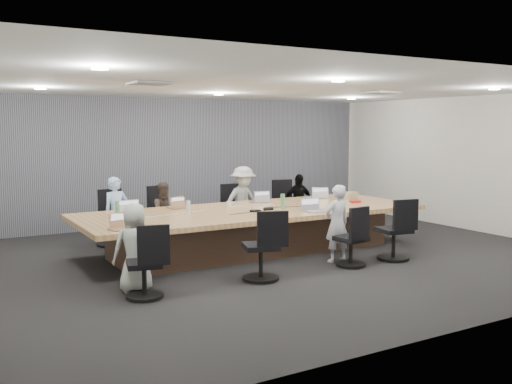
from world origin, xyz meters
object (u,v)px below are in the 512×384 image
laptop_1 (176,208)px  stapler (274,213)px  person_2 (243,201)px  chair_7 (394,235)px  laptop_2 (257,202)px  chair_4 (144,270)px  person_1 (165,213)px  chair_2 (235,214)px  person_6 (337,223)px  laptop_3 (314,197)px  person_3 (298,202)px  laptop_4 (122,229)px  mug_brown (129,218)px  chair_3 (289,208)px  chair_5 (261,252)px  chair_6 (351,243)px  canvas_bag (351,195)px  conference_table (253,229)px  person_4 (135,248)px  snack_packet (355,201)px  bottle_clear (188,208)px  laptop_6 (317,211)px  chair_0 (111,223)px  laptop_0 (126,211)px  person_0 (116,213)px  bottle_green_right (283,201)px  bottle_green_left (117,209)px  chair_1 (159,218)px

laptop_1 → stapler: 1.84m
person_2 → stapler: (-0.55, -2.03, 0.08)m
chair_7 → laptop_2: chair_7 is taller
chair_4 → person_1: (1.46, 3.05, 0.21)m
chair_2 → person_6: (0.23, -3.05, 0.23)m
laptop_2 → laptop_3: (1.32, 0.00, 0.00)m
person_3 → laptop_4: 4.92m
laptop_1 → mug_brown: mug_brown is taller
stapler → person_6: bearing=-40.2°
laptop_4 → laptop_1: bearing=36.6°
chair_3 → chair_5: size_ratio=1.04×
chair_6 → person_6: size_ratio=0.58×
canvas_bag → person_6: bearing=-134.8°
conference_table → laptop_2: 1.03m
person_4 → snack_packet: bearing=-163.1°
laptop_3 → bottle_clear: bearing=26.2°
person_3 → laptop_6: size_ratio=3.33×
laptop_3 → chair_4: bearing=41.1°
laptop_4 → chair_0: bearing=66.5°
chair_0 → person_4: size_ratio=0.72×
bottle_clear → laptop_6: bearing=-22.0°
chair_5 → snack_packet: (2.96, 1.50, 0.36)m
laptop_0 → chair_3: bearing=-167.3°
chair_4 → person_0: person_0 is taller
chair_6 → person_0: bearing=124.7°
bottle_green_right → chair_5: bearing=-131.6°
chair_0 → laptop_6: 3.75m
chair_0 → stapler: (2.00, -2.38, 0.35)m
chair_2 → chair_5: (-1.40, -3.40, 0.01)m
chair_4 → laptop_6: 3.47m
bottle_green_left → person_6: bearing=-30.8°
person_1 → laptop_3: size_ratio=3.26×
laptop_1 → laptop_3: (2.96, 0.00, 0.00)m
chair_6 → laptop_2: size_ratio=2.30×
chair_4 → person_6: 3.36m
chair_1 → chair_5: size_ratio=1.07×
chair_5 → stapler: 1.37m
conference_table → snack_packet: snack_packet is taller
person_6 → bottle_green_right: (-0.29, 1.15, 0.25)m
person_2 → bottle_clear: bearing=-152.6°
bottle_green_right → laptop_3: bearing=35.7°
person_0 → person_1: person_0 is taller
chair_0 → stapler: chair_0 is taller
chair_2 → laptop_0: size_ratio=2.24×
person_3 → mug_brown: size_ratio=11.01×
laptop_2 → person_4: bearing=41.0°
chair_6 → snack_packet: (1.33, 1.50, 0.40)m
person_4 → laptop_4: size_ratio=3.45×
laptop_2 → conference_table: bearing=62.0°
conference_table → stapler: stapler is taller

